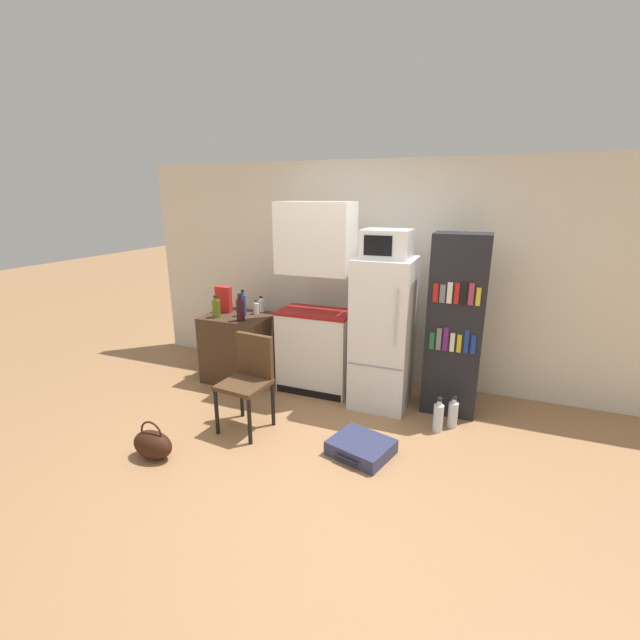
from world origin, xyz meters
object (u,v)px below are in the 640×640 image
(side_table, at_px, (240,347))
(handbag, at_px, (153,444))
(microwave, at_px, (387,244))
(kitchen_hutch, at_px, (316,307))
(bookshelf, at_px, (455,326))
(bottle_milk_white, at_px, (256,308))
(refrigerator, at_px, (383,334))
(bottle_clear_short, at_px, (261,305))
(bottle_blue_soda, at_px, (243,305))
(water_bottle_front, at_px, (453,414))
(bottle_wine_dark, at_px, (240,309))
(bottle_ketchup_red, at_px, (241,303))
(chair, at_px, (249,374))
(cereal_box, at_px, (224,299))
(water_bottle_middle, at_px, (438,417))
(bottle_olive_oil, at_px, (216,308))
(suitcase_large_flat, at_px, (361,447))

(side_table, bearing_deg, handbag, -83.74)
(microwave, bearing_deg, kitchen_hutch, 175.13)
(bookshelf, height_order, bottle_milk_white, bookshelf)
(refrigerator, height_order, bookshelf, bookshelf)
(refrigerator, xyz_separation_m, bottle_clear_short, (-1.52, 0.24, 0.09))
(bottle_blue_soda, bearing_deg, bottle_milk_white, 52.74)
(water_bottle_front, bearing_deg, handbag, -147.53)
(bottle_blue_soda, bearing_deg, microwave, -0.11)
(side_table, xyz_separation_m, bottle_wine_dark, (0.14, -0.17, 0.52))
(bottle_ketchup_red, height_order, water_bottle_front, bottle_ketchup_red)
(chair, bearing_deg, refrigerator, 47.46)
(bottle_clear_short, height_order, cereal_box, cereal_box)
(microwave, bearing_deg, cereal_box, 178.04)
(refrigerator, bearing_deg, water_bottle_middle, -29.95)
(bookshelf, bearing_deg, bottle_wine_dark, -172.48)
(side_table, height_order, bottle_olive_oil, bottle_olive_oil)
(bottle_clear_short, height_order, suitcase_large_flat, bottle_clear_short)
(refrigerator, relative_size, chair, 1.73)
(suitcase_large_flat, xyz_separation_m, handbag, (-1.58, -0.69, 0.06))
(kitchen_hutch, xyz_separation_m, water_bottle_middle, (1.38, -0.43, -0.80))
(microwave, bearing_deg, water_bottle_front, -17.40)
(microwave, xyz_separation_m, bottle_olive_oil, (-1.86, -0.16, -0.77))
(bottle_wine_dark, bearing_deg, cereal_box, 146.97)
(bookshelf, distance_m, bottle_clear_short, 2.20)
(side_table, relative_size, bookshelf, 0.44)
(bottle_ketchup_red, height_order, chair, bottle_ketchup_red)
(bottle_clear_short, height_order, chair, bottle_clear_short)
(bottle_milk_white, distance_m, bottle_olive_oil, 0.45)
(bottle_clear_short, xyz_separation_m, water_bottle_front, (2.27, -0.47, -0.72))
(side_table, height_order, water_bottle_front, side_table)
(suitcase_large_flat, bearing_deg, water_bottle_front, 63.95)
(bottle_clear_short, bearing_deg, water_bottle_middle, -15.56)
(bottle_blue_soda, bearing_deg, chair, -56.41)
(bottle_ketchup_red, bearing_deg, bottle_milk_white, -22.26)
(bottle_clear_short, distance_m, cereal_box, 0.44)
(bookshelf, distance_m, handbag, 2.91)
(microwave, height_order, bottle_ketchup_red, microwave)
(side_table, xyz_separation_m, bookshelf, (2.35, 0.12, 0.50))
(cereal_box, height_order, suitcase_large_flat, cereal_box)
(bookshelf, distance_m, bottle_blue_soda, 2.30)
(water_bottle_front, bearing_deg, refrigerator, 162.49)
(bottle_blue_soda, bearing_deg, bookshelf, 2.72)
(bottle_ketchup_red, distance_m, bottle_blue_soda, 0.30)
(bottle_olive_oil, bearing_deg, suitcase_large_flat, -22.62)
(bottle_wine_dark, bearing_deg, bottle_milk_white, 87.17)
(bookshelf, bearing_deg, chair, -148.94)
(microwave, height_order, handbag, microwave)
(bookshelf, bearing_deg, bottle_clear_short, 176.74)
(chair, bearing_deg, bookshelf, 36.73)
(bookshelf, xyz_separation_m, bottle_clear_short, (-2.20, 0.13, -0.03))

